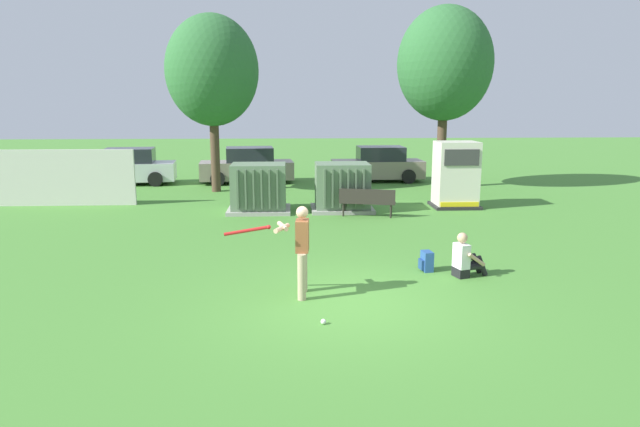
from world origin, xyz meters
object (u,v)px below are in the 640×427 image
parked_car_leftmost (128,168)px  transformer_west (259,189)px  park_bench (367,200)px  backpack (426,261)px  seated_spectator (465,259)px  generator_enclosure (456,175)px  sports_ball (323,322)px  transformer_mid_west (342,188)px  parked_car_right_of_center (378,165)px  batter (299,246)px  parked_car_left_of_center (248,166)px

parked_car_leftmost → transformer_west: bearing=-47.4°
park_bench → backpack: size_ratio=4.19×
seated_spectator → backpack: 0.86m
generator_enclosure → sports_ball: (-5.25, -10.46, -1.09)m
sports_ball → parked_car_leftmost: size_ratio=0.02×
transformer_mid_west → park_bench: size_ratio=1.14×
transformer_mid_west → generator_enclosure: bearing=6.4°
transformer_mid_west → backpack: size_ratio=4.77×
park_bench → sports_ball: 9.11m
backpack → sports_ball: bearing=-129.9°
transformer_west → parked_car_right_of_center: 8.85m
backpack → batter: bearing=-152.5°
sports_ball → backpack: 3.79m
batter → parked_car_left_of_center: 15.68m
backpack → parked_car_left_of_center: bearing=109.3°
sports_ball → parked_car_right_of_center: size_ratio=0.02×
backpack → park_bench: bearing=94.8°
transformer_mid_west → parked_car_right_of_center: (2.33, 7.14, -0.04)m
batter → generator_enclosure: bearing=58.1°
park_bench → batter: batter is taller
transformer_west → park_bench: bearing=-16.7°
transformer_mid_west → park_bench: bearing=-57.5°
backpack → parked_car_leftmost: parked_car_leftmost is taller
sports_ball → batter: bearing=104.4°
backpack → transformer_mid_west: bearing=99.7°
backpack → parked_car_leftmost: 17.20m
seated_spectator → parked_car_right_of_center: bearing=88.5°
sports_ball → backpack: (2.43, 2.91, 0.17)m
transformer_mid_west → parked_car_left_of_center: same height
generator_enclosure → backpack: bearing=-110.4°
sports_ball → parked_car_left_of_center: 17.18m
transformer_west → parked_car_leftmost: (-6.22, 6.76, -0.04)m
generator_enclosure → backpack: (-2.82, -7.55, -0.92)m
parked_car_leftmost → parked_car_right_of_center: size_ratio=1.03×
parked_car_leftmost → parked_car_left_of_center: 5.33m
transformer_west → parked_car_right_of_center: size_ratio=0.50×
transformer_mid_west → seated_spectator: (1.94, -7.53, -0.41)m
transformer_west → parked_car_left_of_center: size_ratio=0.48×
transformer_mid_west → sports_ball: size_ratio=23.33×
transformer_west → batter: (1.23, -8.50, 0.19)m
parked_car_leftmost → parked_car_left_of_center: same height
transformer_mid_west → sports_ball: (-1.22, -10.00, -0.74)m
generator_enclosure → backpack: 8.11m
backpack → parked_car_right_of_center: parked_car_right_of_center is taller
sports_ball → parked_car_left_of_center: bearing=98.4°
generator_enclosure → batter: size_ratio=1.32×
transformer_mid_west → parked_car_left_of_center: bearing=118.0°
parked_car_right_of_center → batter: bearing=-104.0°
transformer_west → sports_ball: transformer_west is taller
sports_ball → seated_spectator: 4.02m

